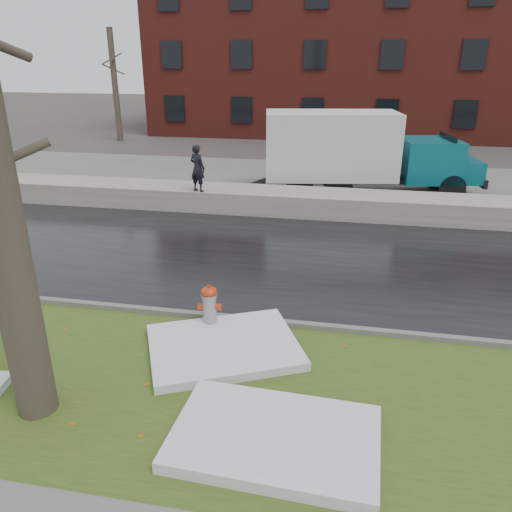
# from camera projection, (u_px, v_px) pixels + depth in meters

# --- Properties ---
(ground) EXTENTS (120.00, 120.00, 0.00)m
(ground) POSITION_uv_depth(u_px,v_px,m) (207.00, 347.00, 9.16)
(ground) COLOR #47423D
(ground) RESTS_ON ground
(verge) EXTENTS (60.00, 4.50, 0.04)m
(verge) POSITION_uv_depth(u_px,v_px,m) (186.00, 388.00, 8.01)
(verge) COLOR #2F4717
(verge) RESTS_ON ground
(road) EXTENTS (60.00, 7.00, 0.03)m
(road) POSITION_uv_depth(u_px,v_px,m) (254.00, 256.00, 13.25)
(road) COLOR black
(road) RESTS_ON ground
(parking_lot) EXTENTS (60.00, 9.00, 0.03)m
(parking_lot) POSITION_uv_depth(u_px,v_px,m) (293.00, 182.00, 20.99)
(parking_lot) COLOR slate
(parking_lot) RESTS_ON ground
(curb) EXTENTS (60.00, 0.15, 0.14)m
(curb) POSITION_uv_depth(u_px,v_px,m) (221.00, 318.00, 10.04)
(curb) COLOR slate
(curb) RESTS_ON ground
(snowbank) EXTENTS (60.00, 1.60, 0.75)m
(snowbank) POSITION_uv_depth(u_px,v_px,m) (278.00, 201.00, 16.94)
(snowbank) COLOR #A39D95
(snowbank) RESTS_ON ground
(brick_building) EXTENTS (26.00, 12.00, 10.00)m
(brick_building) POSITION_uv_depth(u_px,v_px,m) (354.00, 55.00, 34.25)
(brick_building) COLOR maroon
(brick_building) RESTS_ON ground
(bg_tree_left) EXTENTS (1.40, 1.62, 6.50)m
(bg_tree_left) POSITION_uv_depth(u_px,v_px,m) (115.00, 85.00, 30.04)
(bg_tree_left) COLOR brown
(bg_tree_left) RESTS_ON ground
(bg_tree_center) EXTENTS (1.40, 1.62, 6.50)m
(bg_tree_center) POSITION_uv_depth(u_px,v_px,m) (227.00, 82.00, 32.63)
(bg_tree_center) COLOR brown
(bg_tree_center) RESTS_ON ground
(fire_hydrant) EXTENTS (0.46, 0.41, 0.93)m
(fire_hydrant) POSITION_uv_depth(u_px,v_px,m) (210.00, 306.00, 9.53)
(fire_hydrant) COLOR gray
(fire_hydrant) RESTS_ON verge
(box_truck) EXTENTS (9.34, 3.40, 3.08)m
(box_truck) POSITION_uv_depth(u_px,v_px,m) (356.00, 152.00, 18.64)
(box_truck) COLOR black
(box_truck) RESTS_ON ground
(worker) EXTENTS (0.67, 0.56, 1.55)m
(worker) POSITION_uv_depth(u_px,v_px,m) (197.00, 168.00, 16.42)
(worker) COLOR black
(worker) RESTS_ON snowbank
(snow_patch_near) EXTENTS (3.21, 2.92, 0.16)m
(snow_patch_near) POSITION_uv_depth(u_px,v_px,m) (224.00, 347.00, 8.96)
(snow_patch_near) COLOR silver
(snow_patch_near) RESTS_ON verge
(snow_patch_side) EXTENTS (2.88, 1.92, 0.18)m
(snow_patch_side) POSITION_uv_depth(u_px,v_px,m) (275.00, 438.00, 6.81)
(snow_patch_side) COLOR silver
(snow_patch_side) RESTS_ON verge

